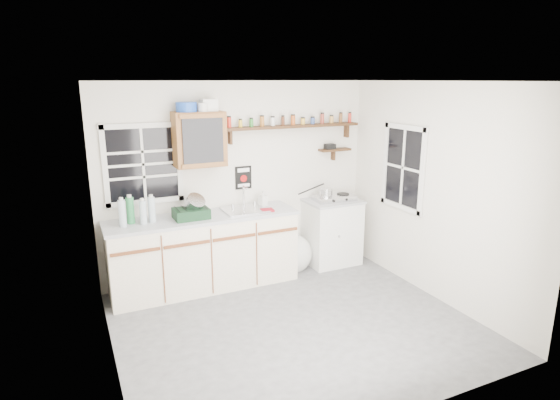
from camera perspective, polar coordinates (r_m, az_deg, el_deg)
The scene contains 18 objects.
room at distance 4.65m, azimuth 1.87°, elevation -1.29°, with size 3.64×3.24×2.54m.
main_cabinet at distance 5.86m, azimuth -9.17°, elevation -6.22°, with size 2.31×0.63×0.92m.
right_cabinet at distance 6.58m, azimuth 6.33°, elevation -3.83°, with size 0.73×0.57×0.91m.
sink at distance 5.87m, azimuth -4.34°, elevation -1.19°, with size 0.52×0.44×0.29m.
upper_cabinet at distance 5.68m, azimuth -9.79°, elevation 7.31°, with size 0.60×0.32×0.65m.
upper_cabinet_clutter at distance 5.63m, azimuth -10.21°, elevation 11.17°, with size 0.48×0.24×0.14m.
spice_shelf at distance 6.18m, azimuth 1.59°, elevation 9.10°, with size 1.91×0.18×0.35m.
secondary_shelf at distance 6.54m, azimuth 6.50°, elevation 6.16°, with size 0.45×0.16×0.24m.
warning_sign at distance 6.08m, azimuth -4.48°, elevation 2.74°, with size 0.22×0.02×0.30m.
window_back at distance 5.72m, azimuth -16.35°, elevation 4.20°, with size 0.93×0.03×0.98m.
window_right at distance 6.03m, azimuth 14.80°, elevation 3.84°, with size 0.03×0.78×1.08m.
water_bottles at distance 5.53m, azimuth -17.13°, elevation -1.29°, with size 0.41×0.18×0.34m.
dish_rack at distance 5.62m, azimuth -10.66°, elevation -1.23°, with size 0.40×0.31×0.30m.
soap_bottle at distance 6.05m, azimuth -2.10°, elevation 0.19°, with size 0.09×0.09×0.20m, color white.
rag at distance 5.84m, azimuth -1.59°, elevation -1.24°, with size 0.16×0.14×0.02m, color maroon.
hotplate at distance 6.43m, azimuth 6.64°, elevation 0.29°, with size 0.57×0.33×0.08m.
saucepan at distance 6.34m, azimuth 5.54°, elevation 0.95°, with size 0.42×0.28×0.19m.
trash_bag at distance 6.37m, azimuth 1.66°, elevation -6.55°, with size 0.46×0.42×0.53m.
Camera 1 is at (-2.03, -3.99, 2.52)m, focal length 30.00 mm.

